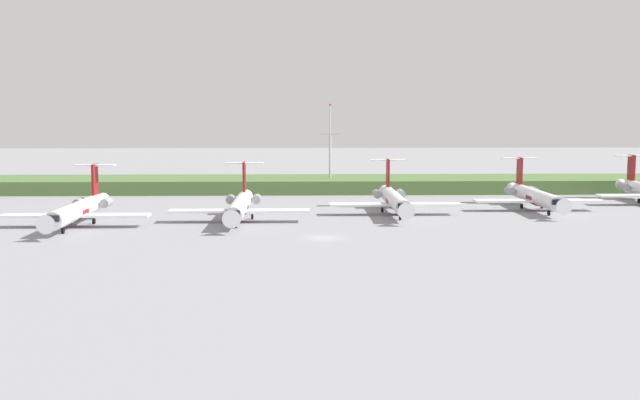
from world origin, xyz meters
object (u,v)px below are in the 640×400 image
(regional_jet_fifth, at_px, (535,196))
(antenna_mast, at_px, (330,155))
(regional_jet_second, at_px, (78,210))
(regional_jet_fourth, at_px, (394,199))
(regional_jet_third, at_px, (240,205))

(regional_jet_fifth, relative_size, antenna_mast, 1.57)
(regional_jet_second, xyz_separation_m, regional_jet_fourth, (51.30, 13.18, 0.00))
(regional_jet_second, height_order, regional_jet_third, same)
(regional_jet_second, relative_size, regional_jet_fifth, 1.00)
(regional_jet_second, bearing_deg, regional_jet_fourth, 14.41)
(regional_jet_second, distance_m, regional_jet_fourth, 52.97)
(antenna_mast, bearing_deg, regional_jet_third, -109.33)
(regional_jet_fifth, bearing_deg, regional_jet_third, -166.00)
(regional_jet_second, height_order, regional_jet_fifth, same)
(regional_jet_fourth, height_order, antenna_mast, antenna_mast)
(regional_jet_second, xyz_separation_m, antenna_mast, (41.51, 52.27, 5.69))
(regional_jet_third, bearing_deg, regional_jet_second, -168.83)
(regional_jet_second, height_order, regional_jet_fourth, same)
(regional_jet_third, relative_size, antenna_mast, 1.57)
(regional_jet_second, bearing_deg, regional_jet_fifth, 13.10)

